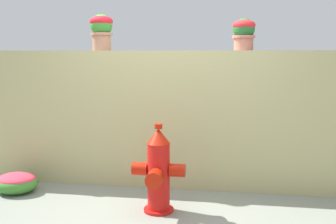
{
  "coord_description": "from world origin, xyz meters",
  "views": [
    {
      "loc": [
        0.75,
        -3.76,
        1.64
      ],
      "look_at": [
        0.0,
        0.92,
        0.95
      ],
      "focal_mm": 43.86,
      "sensor_mm": 36.0,
      "label": 1
    }
  ],
  "objects_px": {
    "potted_plant_1": "(101,29)",
    "flower_bush_left": "(16,182)",
    "potted_plant_2": "(244,32)",
    "fire_hydrant": "(158,172)"
  },
  "relations": [
    {
      "from": "potted_plant_1",
      "to": "flower_bush_left",
      "type": "xyz_separation_m",
      "value": [
        -0.91,
        -0.55,
        -1.8
      ]
    },
    {
      "from": "potted_plant_1",
      "to": "flower_bush_left",
      "type": "distance_m",
      "value": 2.09
    },
    {
      "from": "potted_plant_2",
      "to": "fire_hydrant",
      "type": "distance_m",
      "value": 1.9
    },
    {
      "from": "potted_plant_2",
      "to": "flower_bush_left",
      "type": "bearing_deg",
      "value": -167.94
    },
    {
      "from": "potted_plant_2",
      "to": "flower_bush_left",
      "type": "xyz_separation_m",
      "value": [
        -2.61,
        -0.56,
        -1.75
      ]
    },
    {
      "from": "potted_plant_1",
      "to": "flower_bush_left",
      "type": "relative_size",
      "value": 0.86
    },
    {
      "from": "fire_hydrant",
      "to": "flower_bush_left",
      "type": "bearing_deg",
      "value": 169.54
    },
    {
      "from": "potted_plant_2",
      "to": "fire_hydrant",
      "type": "relative_size",
      "value": 0.4
    },
    {
      "from": "potted_plant_2",
      "to": "fire_hydrant",
      "type": "bearing_deg",
      "value": -133.75
    },
    {
      "from": "potted_plant_1",
      "to": "flower_bush_left",
      "type": "bearing_deg",
      "value": -148.82
    }
  ]
}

